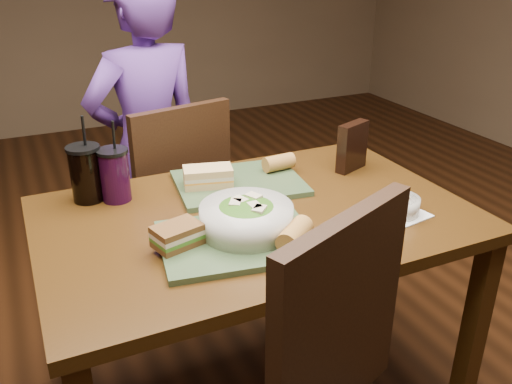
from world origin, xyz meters
TOP-DOWN VIEW (x-y plane):
  - dining_table at (0.00, 0.00)m, footprint 1.30×0.85m
  - chair_far at (-0.06, 0.64)m, footprint 0.49×0.49m
  - diner at (-0.13, 0.80)m, footprint 0.58×0.44m
  - tray_near at (-0.13, -0.15)m, footprint 0.46×0.38m
  - tray_far at (0.03, 0.21)m, footprint 0.46×0.37m
  - salad_bowl at (-0.09, -0.12)m, footprint 0.26×0.26m
  - soup_bowl at (0.39, -0.19)m, footprint 0.18×0.18m
  - sandwich_near at (-0.28, -0.12)m, footprint 0.14×0.11m
  - sandwich_far at (-0.07, 0.22)m, footprint 0.18×0.12m
  - baguette_near at (-0.00, -0.25)m, footprint 0.13×0.13m
  - baguette_far at (0.20, 0.24)m, footprint 0.12×0.06m
  - cup_cola at (-0.45, 0.31)m, footprint 0.10×0.10m
  - cup_berry at (-0.37, 0.27)m, footprint 0.10×0.10m
  - chip_bag at (0.46, 0.18)m, footprint 0.14×0.09m

SIDE VIEW (x-z plane):
  - chair_far at x=-0.06m, z-range 0.05..1.01m
  - dining_table at x=0.00m, z-range 0.28..1.03m
  - diner at x=-0.13m, z-range 0.00..1.43m
  - tray_near at x=-0.13m, z-range 0.75..0.77m
  - tray_far at x=0.03m, z-range 0.75..0.77m
  - soup_bowl at x=0.39m, z-range 0.75..0.81m
  - baguette_far at x=0.20m, z-range 0.77..0.82m
  - sandwich_near at x=-0.28m, z-range 0.77..0.83m
  - baguette_near at x=0.00m, z-range 0.77..0.83m
  - sandwich_far at x=-0.07m, z-range 0.77..0.83m
  - salad_bowl at x=-0.09m, z-range 0.77..0.86m
  - cup_berry at x=-0.37m, z-range 0.70..0.97m
  - chip_bag at x=0.46m, z-range 0.75..0.93m
  - cup_cola at x=-0.45m, z-range 0.70..0.98m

